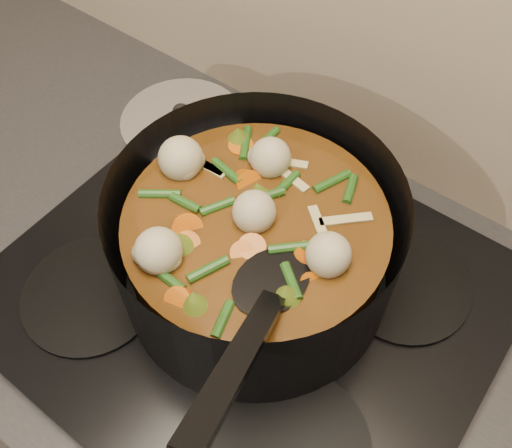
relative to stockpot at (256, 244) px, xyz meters
The scene contains 4 objects.
counter 0.55m from the stockpot, 84.91° to the right, with size 2.64×0.64×0.91m.
stovetop 0.09m from the stockpot, 84.91° to the right, with size 0.62×0.54×0.03m.
stockpot is the anchor object (origin of this frame).
saucepan 0.21m from the stockpot, 155.60° to the left, with size 0.17×0.17×0.14m.
Camera 1 is at (0.23, 1.64, 1.59)m, focal length 40.00 mm.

